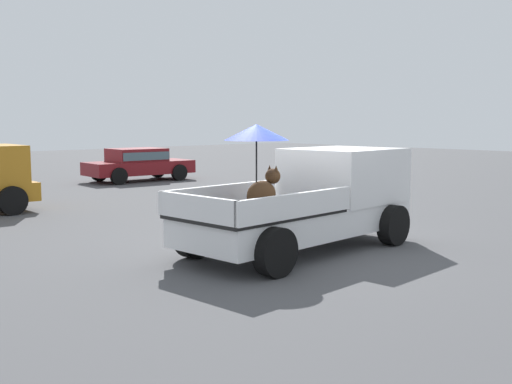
% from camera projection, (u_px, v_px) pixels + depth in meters
% --- Properties ---
extents(ground_plane, '(80.00, 80.00, 0.00)m').
position_uv_depth(ground_plane, '(299.00, 251.00, 11.71)').
color(ground_plane, '#4C4C4F').
extents(pickup_truck_main, '(5.13, 2.43, 2.40)m').
position_uv_depth(pickup_truck_main, '(314.00, 198.00, 11.92)').
color(pickup_truck_main, black).
rests_on(pickup_truck_main, ground).
extents(parked_sedan_near, '(4.43, 2.25, 1.33)m').
position_uv_depth(parked_sedan_near, '(138.00, 163.00, 25.09)').
color(parked_sedan_near, black).
rests_on(parked_sedan_near, ground).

